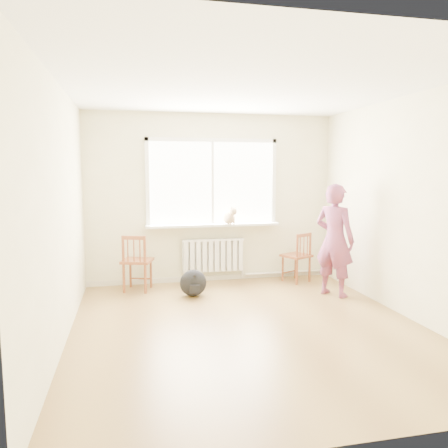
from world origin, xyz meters
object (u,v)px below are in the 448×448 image
chair_right (298,257)px  backpack (193,283)px  person (335,240)px  cat (229,217)px  chair_left (136,263)px

chair_right → backpack: bearing=-12.7°
person → cat: bearing=15.9°
person → cat: person is taller
chair_right → cat: 1.30m
cat → backpack: cat is taller
person → cat: (-1.31, 1.05, 0.26)m
cat → backpack: bearing=-152.7°
person → chair_right: bearing=-20.7°
chair_left → backpack: bearing=168.3°
chair_left → backpack: chair_left is taller
chair_right → backpack: size_ratio=2.10×
chair_left → cat: bearing=-154.0°
chair_left → person: person is taller
chair_right → person: (0.21, -0.82, 0.40)m
chair_right → cat: bearing=-38.3°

